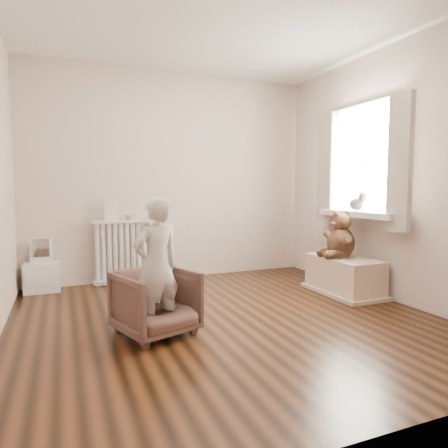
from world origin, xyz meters
name	(u,v)px	position (x,y,z in m)	size (l,w,h in m)	color
floor	(227,319)	(0.00, 0.00, 0.00)	(3.60, 3.60, 0.01)	black
ceiling	(228,11)	(0.00, 0.00, 2.60)	(3.60, 3.60, 0.01)	white
back_wall	(173,176)	(0.00, 1.80, 1.30)	(3.60, 0.02, 2.60)	beige
front_wall	(387,154)	(0.00, -1.80, 1.30)	(3.60, 0.02, 2.60)	beige
right_wall	(390,173)	(1.80, 0.00, 1.30)	(0.02, 3.60, 2.60)	beige
window	(367,160)	(1.76, 0.30, 1.45)	(0.03, 0.90, 1.10)	white
window_sill	(358,214)	(1.67, 0.30, 0.87)	(0.22, 1.10, 0.06)	silver
curtain_left	(400,163)	(1.65, -0.27, 1.39)	(0.06, 0.26, 1.30)	beige
curtain_right	(326,168)	(1.65, 0.87, 1.39)	(0.06, 0.26, 1.30)	beige
radiator	(124,252)	(-0.64, 1.68, 0.39)	(0.73, 0.14, 0.77)	silver
paper_doll	(112,209)	(-0.78, 1.68, 0.90)	(0.16, 0.01, 0.27)	beige
tin_a	(130,217)	(-0.56, 1.68, 0.80)	(0.11, 0.11, 0.07)	#A59E8C
toy_vanity	(42,267)	(-1.55, 1.65, 0.28)	(0.38, 0.27, 0.59)	silver
armchair	(156,303)	(-0.66, -0.12, 0.26)	(0.55, 0.56, 0.51)	#53362D
child	(157,267)	(-0.66, -0.17, 0.55)	(0.39, 0.25, 1.06)	beige
toy_bench	(344,275)	(1.52, 0.33, 0.20)	(0.45, 0.84, 0.40)	beige
teddy_bear	(341,232)	(1.49, 0.36, 0.67)	(0.41, 0.31, 0.50)	#3D2415
plush_cat	(358,202)	(1.66, 0.31, 1.00)	(0.15, 0.25, 0.21)	slate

